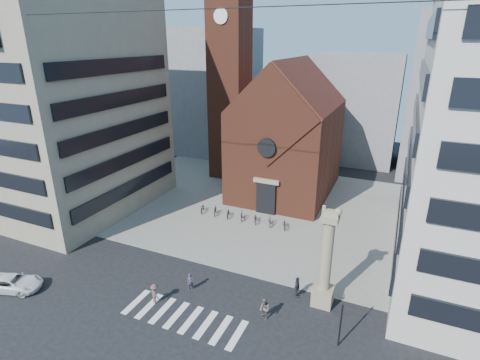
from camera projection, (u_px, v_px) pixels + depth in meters
name	position (u px, v px, depth m)	size (l,w,h in m)	color
ground	(197.00, 293.00, 31.72)	(120.00, 120.00, 0.00)	black
piazza	(271.00, 207.00, 47.96)	(46.00, 30.00, 0.05)	gray
zebra_crossing	(184.00, 317.00, 28.94)	(10.20, 3.20, 0.01)	white
church	(288.00, 136.00, 50.31)	(12.00, 16.65, 18.00)	brown
campanile	(230.00, 72.00, 53.88)	(5.50, 5.50, 31.20)	brown
building_left	(60.00, 103.00, 44.75)	(18.00, 20.00, 26.00)	gray
bg_block_left	(209.00, 92.00, 69.60)	(16.00, 14.00, 22.00)	gray
bg_block_mid	(355.00, 108.00, 64.75)	(14.00, 12.00, 18.00)	gray
bg_block_right	(467.00, 98.00, 55.08)	(16.00, 14.00, 24.00)	gray
lion_column	(326.00, 267.00, 29.28)	(1.63, 1.60, 8.68)	gray
traffic_light	(341.00, 319.00, 25.51)	(0.13, 0.16, 4.30)	black
white_car	(13.00, 283.00, 31.96)	(2.18, 4.73, 1.31)	white
pedestrian_0	(190.00, 282.00, 31.90)	(0.57, 0.38, 1.57)	#3B3448
pedestrian_1	(265.00, 309.00, 28.52)	(0.87, 0.68, 1.79)	#645450
pedestrian_2	(297.00, 287.00, 30.98)	(1.10, 0.46, 1.87)	#282930
pedestrian_3	(155.00, 294.00, 30.28)	(1.13, 0.65, 1.74)	brown
scooter_0	(202.00, 208.00, 46.31)	(0.66, 1.89, 0.99)	black
scooter_1	(215.00, 210.00, 45.62)	(0.52, 1.84, 1.10)	black
scooter_2	(228.00, 213.00, 44.97)	(0.66, 1.89, 0.99)	black
scooter_3	(242.00, 215.00, 44.28)	(0.52, 1.84, 1.10)	black
scooter_4	(256.00, 219.00, 43.63)	(0.66, 1.89, 0.99)	black
scooter_5	(270.00, 221.00, 42.95)	(0.52, 1.84, 1.10)	black
scooter_6	(285.00, 224.00, 42.30)	(0.66, 1.89, 0.99)	black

